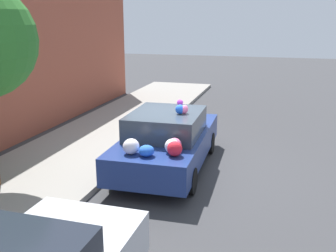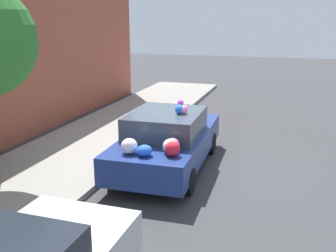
{
  "view_description": "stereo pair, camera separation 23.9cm",
  "coord_description": "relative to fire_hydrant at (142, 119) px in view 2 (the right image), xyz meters",
  "views": [
    {
      "loc": [
        -8.73,
        -2.48,
        3.55
      ],
      "look_at": [
        0.0,
        0.04,
        1.06
      ],
      "focal_mm": 42.0,
      "sensor_mm": 36.0,
      "label": 1
    },
    {
      "loc": [
        -8.66,
        -2.71,
        3.55
      ],
      "look_at": [
        0.0,
        0.04,
        1.06
      ],
      "focal_mm": 42.0,
      "sensor_mm": 36.0,
      "label": 2
    }
  ],
  "objects": [
    {
      "name": "ground_plane",
      "position": [
        -2.57,
        -1.71,
        -0.48
      ],
      "size": [
        60.0,
        60.0,
        0.0
      ],
      "primitive_type": "plane",
      "color": "#38383A"
    },
    {
      "name": "sidewalk_curb",
      "position": [
        -2.57,
        0.99,
        -0.41
      ],
      "size": [
        24.0,
        3.2,
        0.13
      ],
      "color": "gray",
      "rests_on": "ground"
    },
    {
      "name": "fire_hydrant",
      "position": [
        0.0,
        0.0,
        0.0
      ],
      "size": [
        0.2,
        0.2,
        0.7
      ],
      "color": "gold",
      "rests_on": "sidewalk_curb"
    },
    {
      "name": "art_car",
      "position": [
        -2.61,
        -1.68,
        0.26
      ],
      "size": [
        4.37,
        1.95,
        1.66
      ],
      "rotation": [
        0.0,
        0.0,
        0.03
      ],
      "color": "navy",
      "rests_on": "ground"
    }
  ]
}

